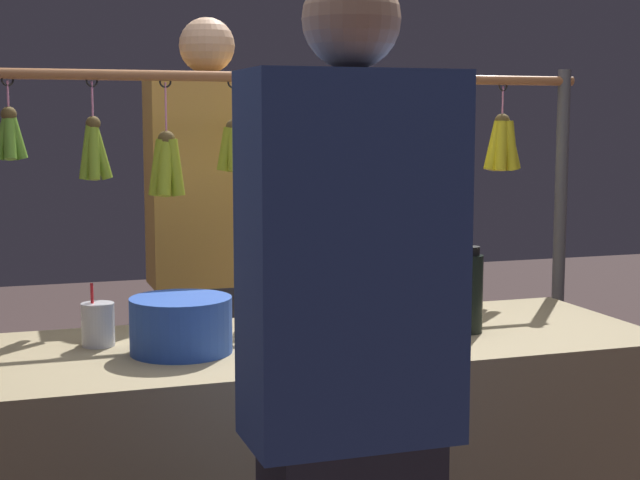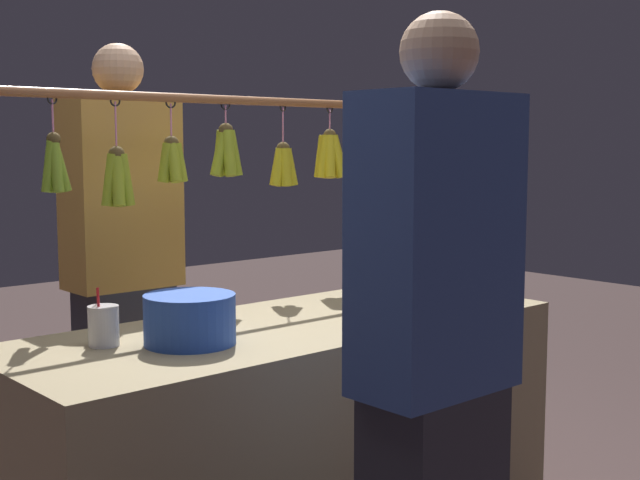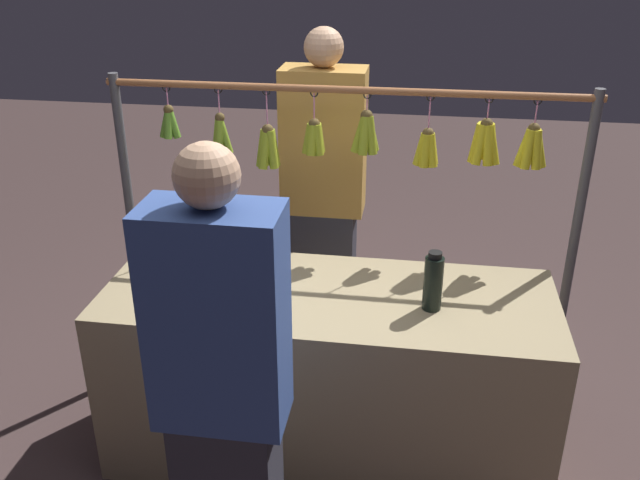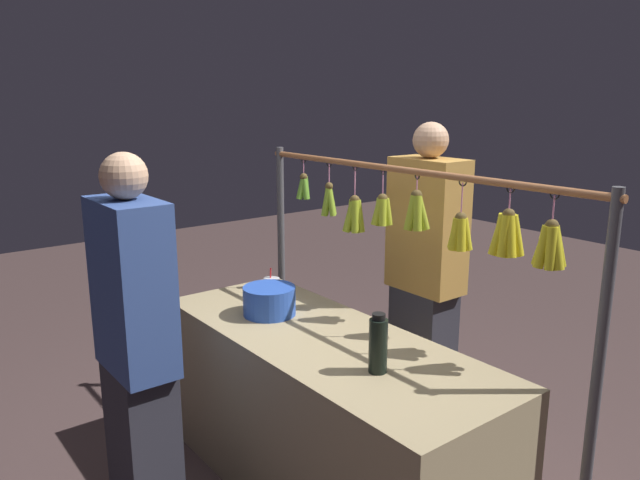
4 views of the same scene
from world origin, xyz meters
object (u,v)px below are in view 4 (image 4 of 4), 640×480
(vendor_person, at_px, (425,283))
(customer_person, at_px, (138,361))
(blue_bucket, at_px, (269,301))
(water_bottle, at_px, (378,344))
(drink_cup, at_px, (272,288))

(vendor_person, distance_m, customer_person, 1.63)
(blue_bucket, bearing_deg, vendor_person, -106.75)
(water_bottle, distance_m, customer_person, 0.98)
(drink_cup, distance_m, customer_person, 0.99)
(blue_bucket, height_order, vendor_person, vendor_person)
(drink_cup, xyz_separation_m, customer_person, (-0.38, 0.91, -0.03))
(water_bottle, height_order, drink_cup, water_bottle)
(blue_bucket, relative_size, customer_person, 0.16)
(blue_bucket, bearing_deg, water_bottle, 178.57)
(water_bottle, relative_size, customer_person, 0.15)
(blue_bucket, bearing_deg, customer_person, 103.73)
(water_bottle, relative_size, drink_cup, 1.45)
(customer_person, bearing_deg, blue_bucket, -76.27)
(drink_cup, bearing_deg, vendor_person, -122.49)
(vendor_person, height_order, customer_person, vendor_person)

